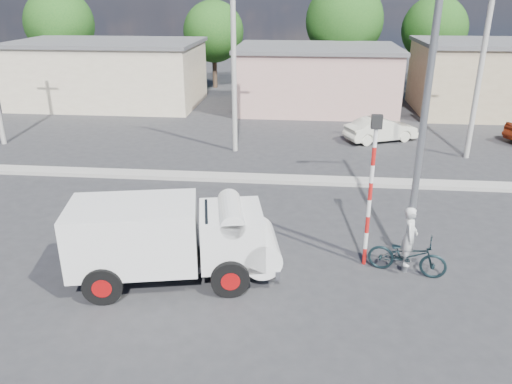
# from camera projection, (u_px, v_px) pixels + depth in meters

# --- Properties ---
(ground_plane) EXTENTS (120.00, 120.00, 0.00)m
(ground_plane) POSITION_uv_depth(u_px,v_px,m) (248.00, 286.00, 13.28)
(ground_plane) COLOR #2C2C2F
(ground_plane) RESTS_ON ground
(median) EXTENTS (40.00, 0.80, 0.16)m
(median) POSITION_uv_depth(u_px,v_px,m) (270.00, 179.00, 20.63)
(median) COLOR #99968E
(median) RESTS_ON ground
(truck) EXTENTS (5.72, 3.02, 2.24)m
(truck) POSITION_uv_depth(u_px,v_px,m) (175.00, 238.00, 13.16)
(truck) COLOR black
(truck) RESTS_ON ground
(bicycle) EXTENTS (2.23, 1.26, 1.11)m
(bicycle) POSITION_uv_depth(u_px,v_px,m) (407.00, 255.00, 13.70)
(bicycle) COLOR black
(bicycle) RESTS_ON ground
(cyclist) EXTENTS (0.55, 0.70, 1.68)m
(cyclist) POSITION_uv_depth(u_px,v_px,m) (408.00, 246.00, 13.59)
(cyclist) COLOR silver
(cyclist) RESTS_ON ground
(car_cream) EXTENTS (3.96, 2.72, 1.24)m
(car_cream) POSITION_uv_depth(u_px,v_px,m) (381.00, 130.00, 25.87)
(car_cream) COLOR silver
(car_cream) RESTS_ON ground
(traffic_pole) EXTENTS (0.28, 0.18, 4.36)m
(traffic_pole) POSITION_uv_depth(u_px,v_px,m) (371.00, 179.00, 13.40)
(traffic_pole) COLOR red
(traffic_pole) RESTS_ON ground
(streetlight) EXTENTS (2.34, 0.22, 9.00)m
(streetlight) POSITION_uv_depth(u_px,v_px,m) (420.00, 94.00, 12.15)
(streetlight) COLOR slate
(streetlight) RESTS_ON ground
(building_row) EXTENTS (37.80, 7.30, 4.44)m
(building_row) POSITION_uv_depth(u_px,v_px,m) (302.00, 76.00, 32.68)
(building_row) COLOR beige
(building_row) RESTS_ON ground
(tree_row) EXTENTS (43.62, 7.43, 8.42)m
(tree_row) POSITION_uv_depth(u_px,v_px,m) (341.00, 24.00, 37.31)
(tree_row) COLOR #38281E
(tree_row) RESTS_ON ground
(utility_poles) EXTENTS (35.40, 0.24, 8.00)m
(utility_poles) POSITION_uv_depth(u_px,v_px,m) (349.00, 68.00, 22.53)
(utility_poles) COLOR #99968E
(utility_poles) RESTS_ON ground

